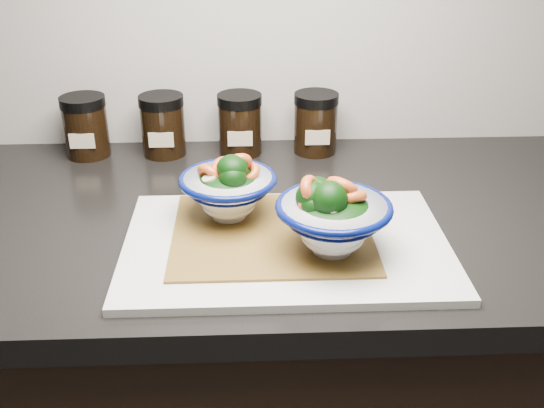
{
  "coord_description": "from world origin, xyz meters",
  "views": [
    {
      "loc": [
        0.05,
        0.57,
        1.36
      ],
      "look_at": [
        0.08,
        1.36,
        0.96
      ],
      "focal_mm": 42.0,
      "sensor_mm": 36.0,
      "label": 1
    }
  ],
  "objects_px": {
    "spice_jar_b": "(163,125)",
    "spice_jar_c": "(240,124)",
    "cutting_board": "(286,245)",
    "bowl_right": "(331,217)",
    "spice_jar_d": "(316,123)",
    "spice_jar_a": "(86,126)",
    "bowl_left": "(229,189)"
  },
  "relations": [
    {
      "from": "spice_jar_d",
      "to": "spice_jar_a",
      "type": "bearing_deg",
      "value": 180.0
    },
    {
      "from": "spice_jar_a",
      "to": "spice_jar_b",
      "type": "bearing_deg",
      "value": 0.0
    },
    {
      "from": "bowl_right",
      "to": "spice_jar_a",
      "type": "bearing_deg",
      "value": 136.36
    },
    {
      "from": "bowl_right",
      "to": "cutting_board",
      "type": "bearing_deg",
      "value": 150.6
    },
    {
      "from": "spice_jar_c",
      "to": "spice_jar_b",
      "type": "bearing_deg",
      "value": 180.0
    },
    {
      "from": "bowl_left",
      "to": "spice_jar_d",
      "type": "height_order",
      "value": "bowl_left"
    },
    {
      "from": "cutting_board",
      "to": "spice_jar_c",
      "type": "height_order",
      "value": "spice_jar_c"
    },
    {
      "from": "spice_jar_b",
      "to": "spice_jar_c",
      "type": "xyz_separation_m",
      "value": [
        0.14,
        0.0,
        0.0
      ]
    },
    {
      "from": "spice_jar_a",
      "to": "spice_jar_d",
      "type": "height_order",
      "value": "same"
    },
    {
      "from": "bowl_right",
      "to": "spice_jar_a",
      "type": "height_order",
      "value": "bowl_right"
    },
    {
      "from": "cutting_board",
      "to": "bowl_right",
      "type": "height_order",
      "value": "bowl_right"
    },
    {
      "from": "bowl_right",
      "to": "spice_jar_c",
      "type": "height_order",
      "value": "bowl_right"
    },
    {
      "from": "bowl_left",
      "to": "spice_jar_a",
      "type": "relative_size",
      "value": 1.26
    },
    {
      "from": "bowl_right",
      "to": "spice_jar_b",
      "type": "distance_m",
      "value": 0.47
    },
    {
      "from": "spice_jar_b",
      "to": "spice_jar_c",
      "type": "distance_m",
      "value": 0.14
    },
    {
      "from": "cutting_board",
      "to": "spice_jar_c",
      "type": "relative_size",
      "value": 3.98
    },
    {
      "from": "cutting_board",
      "to": "bowl_left",
      "type": "height_order",
      "value": "bowl_left"
    },
    {
      "from": "bowl_left",
      "to": "bowl_right",
      "type": "distance_m",
      "value": 0.17
    },
    {
      "from": "spice_jar_d",
      "to": "spice_jar_c",
      "type": "bearing_deg",
      "value": 180.0
    },
    {
      "from": "cutting_board",
      "to": "bowl_right",
      "type": "bearing_deg",
      "value": -29.4
    },
    {
      "from": "bowl_left",
      "to": "spice_jar_b",
      "type": "height_order",
      "value": "bowl_left"
    },
    {
      "from": "bowl_right",
      "to": "spice_jar_d",
      "type": "relative_size",
      "value": 1.37
    },
    {
      "from": "spice_jar_a",
      "to": "spice_jar_c",
      "type": "xyz_separation_m",
      "value": [
        0.28,
        0.0,
        0.0
      ]
    },
    {
      "from": "spice_jar_b",
      "to": "spice_jar_d",
      "type": "distance_m",
      "value": 0.28
    },
    {
      "from": "bowl_left",
      "to": "spice_jar_d",
      "type": "xyz_separation_m",
      "value": [
        0.16,
        0.28,
        -0.0
      ]
    },
    {
      "from": "bowl_right",
      "to": "spice_jar_c",
      "type": "bearing_deg",
      "value": 107.44
    },
    {
      "from": "cutting_board",
      "to": "spice_jar_b",
      "type": "height_order",
      "value": "spice_jar_b"
    },
    {
      "from": "spice_jar_a",
      "to": "spice_jar_c",
      "type": "height_order",
      "value": "same"
    },
    {
      "from": "spice_jar_a",
      "to": "spice_jar_c",
      "type": "relative_size",
      "value": 1.0
    },
    {
      "from": "spice_jar_d",
      "to": "bowl_left",
      "type": "bearing_deg",
      "value": -118.72
    },
    {
      "from": "cutting_board",
      "to": "spice_jar_d",
      "type": "height_order",
      "value": "spice_jar_d"
    },
    {
      "from": "bowl_right",
      "to": "spice_jar_d",
      "type": "distance_m",
      "value": 0.39
    }
  ]
}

